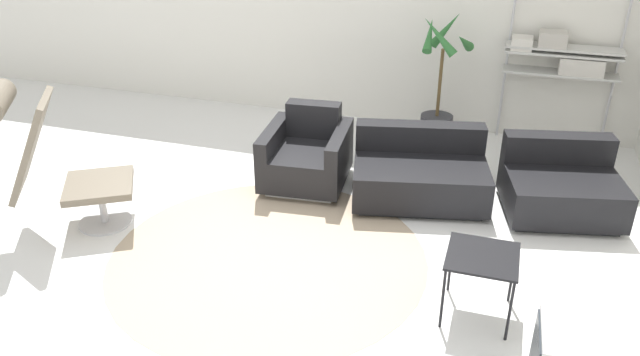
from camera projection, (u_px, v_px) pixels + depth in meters
ground_plane at (285, 248)px, 4.99m from camera, size 12.00×12.00×0.00m
wall_back at (376, 0)px, 6.92m from camera, size 12.00×0.09×2.80m
round_rug at (268, 257)px, 4.88m from camera, size 2.49×2.49×0.01m
lounge_chair at (47, 150)px, 4.95m from camera, size 1.13×0.97×1.26m
armchair_red at (307, 157)px, 5.92m from camera, size 0.83×0.90×0.71m
couch_low at (420, 174)px, 5.65m from camera, size 1.33×1.04×0.63m
couch_second at (560, 188)px, 5.42m from camera, size 1.10×0.99×0.63m
side_table at (482, 261)px, 4.08m from camera, size 0.46×0.46×0.48m
potted_plant at (439, 100)px, 6.70m from camera, size 0.54×0.48×1.41m
shelf_unit at (562, 56)px, 6.38m from camera, size 1.15×0.28×1.61m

